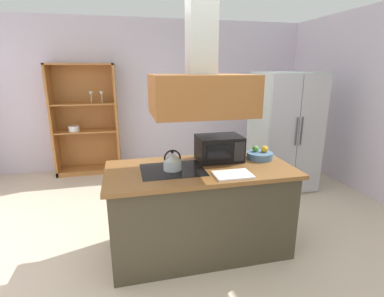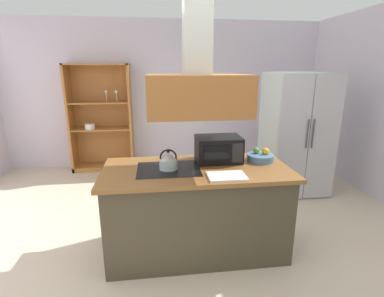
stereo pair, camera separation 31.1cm
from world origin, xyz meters
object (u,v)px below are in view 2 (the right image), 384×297
at_px(dish_cabinet, 102,124).
at_px(fruit_bowl, 261,157).
at_px(kettle, 168,161).
at_px(microwave, 218,149).
at_px(refrigerator, 296,134).
at_px(cutting_board, 227,176).

distance_m(dish_cabinet, fruit_bowl, 3.34).
relative_size(kettle, microwave, 0.43).
xyz_separation_m(refrigerator, kettle, (-1.97, -1.33, 0.09)).
height_order(refrigerator, cutting_board, refrigerator).
bearing_deg(fruit_bowl, cutting_board, -138.18).
bearing_deg(fruit_bowl, kettle, -171.82).
distance_m(dish_cabinet, cutting_board, 3.44).
height_order(kettle, cutting_board, kettle).
relative_size(dish_cabinet, fruit_bowl, 6.94).
bearing_deg(cutting_board, dish_cabinet, 117.74).
bearing_deg(fruit_bowl, dish_cabinet, 128.18).
distance_m(refrigerator, kettle, 2.38).
relative_size(refrigerator, kettle, 9.06).
height_order(refrigerator, fruit_bowl, refrigerator).
xyz_separation_m(cutting_board, fruit_bowl, (0.46, 0.42, 0.03)).
distance_m(dish_cabinet, microwave, 3.04).
xyz_separation_m(dish_cabinet, kettle, (1.09, -2.76, 0.13)).
height_order(dish_cabinet, microwave, dish_cabinet).
bearing_deg(refrigerator, fruit_bowl, -129.80).
height_order(kettle, fruit_bowl, kettle).
relative_size(dish_cabinet, kettle, 9.73).
bearing_deg(dish_cabinet, cutting_board, -62.26).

